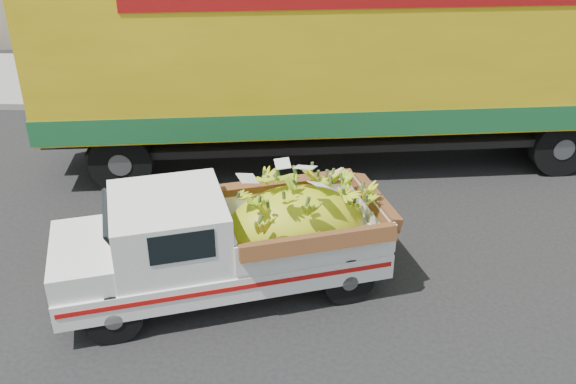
{
  "coord_description": "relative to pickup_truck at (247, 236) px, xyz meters",
  "views": [
    {
      "loc": [
        -0.54,
        -7.48,
        5.36
      ],
      "look_at": [
        -0.86,
        0.62,
        1.06
      ],
      "focal_mm": 40.0,
      "sensor_mm": 36.0,
      "label": 1
    }
  ],
  "objects": [
    {
      "name": "semi_trailer",
      "position": [
        1.88,
        4.35,
        1.31
      ],
      "size": [
        12.04,
        3.93,
        3.8
      ],
      "rotation": [
        0.0,
        0.0,
        0.12
      ],
      "color": "black",
      "rests_on": "ground"
    },
    {
      "name": "ground",
      "position": [
        1.38,
        0.21,
        -0.81
      ],
      "size": [
        100.0,
        100.0,
        0.0
      ],
      "primitive_type": "plane",
      "color": "black",
      "rests_on": "ground"
    },
    {
      "name": "curb",
      "position": [
        1.38,
        6.79,
        -0.74
      ],
      "size": [
        60.0,
        0.25,
        0.15
      ],
      "primitive_type": "cube",
      "color": "gray",
      "rests_on": "ground"
    },
    {
      "name": "sidewalk",
      "position": [
        1.38,
        8.89,
        -0.74
      ],
      "size": [
        60.0,
        4.0,
        0.14
      ],
      "primitive_type": "cube",
      "color": "gray",
      "rests_on": "ground"
    },
    {
      "name": "pickup_truck",
      "position": [
        0.0,
        0.0,
        0.0
      ],
      "size": [
        4.58,
        2.78,
        1.51
      ],
      "rotation": [
        0.0,
        0.0,
        0.3
      ],
      "color": "black",
      "rests_on": "ground"
    }
  ]
}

